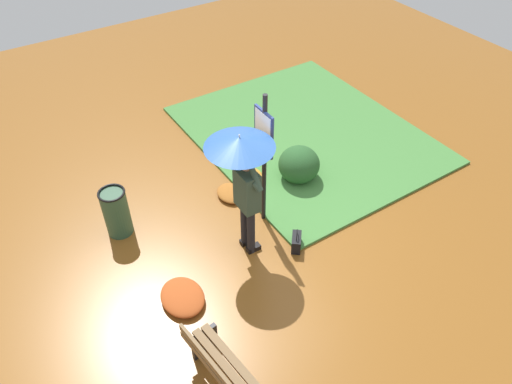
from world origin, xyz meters
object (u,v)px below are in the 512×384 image
at_px(info_sign_post, 264,147).
at_px(park_bench, 227,377).
at_px(handbag, 296,242).
at_px(person_with_umbrella, 243,166).
at_px(trash_bin, 116,212).

bearing_deg(info_sign_post, park_bench, 138.60).
distance_m(info_sign_post, handbag, 1.56).
xyz_separation_m(handbag, park_bench, (-1.43, 2.05, 0.28)).
xyz_separation_m(person_with_umbrella, info_sign_post, (0.34, -0.56, -0.11)).
bearing_deg(trash_bin, handbag, -130.21).
bearing_deg(info_sign_post, person_with_umbrella, 120.88).
xyz_separation_m(info_sign_post, trash_bin, (0.98, 2.07, -1.03)).
relative_size(info_sign_post, park_bench, 1.64).
height_order(handbag, park_bench, park_bench).
relative_size(handbag, trash_bin, 0.44).
height_order(park_bench, trash_bin, trash_bin).
height_order(info_sign_post, park_bench, info_sign_post).
relative_size(handbag, park_bench, 0.26).
bearing_deg(park_bench, handbag, -55.09).
bearing_deg(person_with_umbrella, trash_bin, 48.85).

